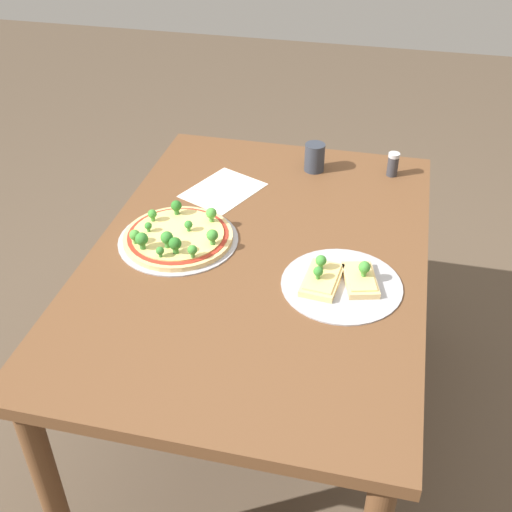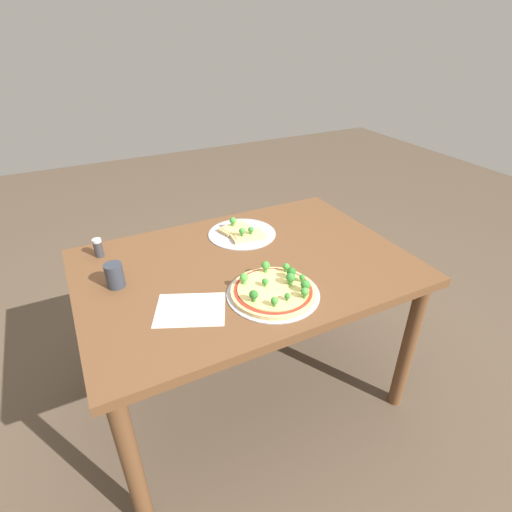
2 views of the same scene
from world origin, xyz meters
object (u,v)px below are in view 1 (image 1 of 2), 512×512
at_px(pizza_tray_whole, 177,237).
at_px(pizza_tray_slice, 340,281).
at_px(drinking_cup, 315,157).
at_px(dining_table, 259,277).
at_px(condiment_shaker, 393,164).

xyz_separation_m(pizza_tray_whole, pizza_tray_slice, (-0.09, -0.46, -0.00)).
bearing_deg(drinking_cup, dining_table, 171.33).
bearing_deg(pizza_tray_whole, dining_table, -88.35).
height_order(pizza_tray_slice, condiment_shaker, condiment_shaker).
bearing_deg(pizza_tray_slice, drinking_cup, 15.21).
bearing_deg(pizza_tray_slice, pizza_tray_whole, 79.48).
distance_m(pizza_tray_slice, condiment_shaker, 0.61).
relative_size(dining_table, drinking_cup, 14.05).
xyz_separation_m(dining_table, condiment_shaker, (0.51, -0.32, 0.13)).
bearing_deg(condiment_shaker, drinking_cup, 95.17).
relative_size(dining_table, pizza_tray_whole, 3.90).
xyz_separation_m(pizza_tray_whole, drinking_cup, (0.49, -0.30, 0.03)).
bearing_deg(pizza_tray_whole, drinking_cup, -31.55).
height_order(dining_table, pizza_tray_slice, pizza_tray_slice).
bearing_deg(condiment_shaker, pizza_tray_whole, 133.01).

